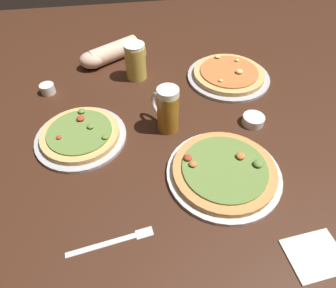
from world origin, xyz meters
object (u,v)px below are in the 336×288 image
object	(u,v)px
ramekin_butter	(48,89)
pizza_plate_near	(224,171)
pizza_plate_far	(81,135)
pizza_plate_side	(229,75)
napkin_folded	(315,255)
beer_mug_dark	(167,109)
diner_arm	(107,54)
beer_mug_amber	(136,61)
ramekin_sauce	(253,120)
fork_left	(113,242)

from	to	relation	value
ramekin_butter	pizza_plate_near	bearing A→B (deg)	-41.36
pizza_plate_near	pizza_plate_far	world-z (taller)	pizza_plate_near
pizza_plate_side	napkin_folded	distance (m)	0.75
pizza_plate_side	ramekin_butter	world-z (taller)	pizza_plate_side
pizza_plate_side	napkin_folded	size ratio (longest dim) A/B	2.48
beer_mug_dark	diner_arm	size ratio (longest dim) A/B	0.62
beer_mug_amber	napkin_folded	bearing A→B (deg)	-66.46
diner_arm	beer_mug_amber	bearing A→B (deg)	-48.91
pizza_plate_far	ramekin_sauce	world-z (taller)	pizza_plate_far
beer_mug_amber	pizza_plate_far	bearing A→B (deg)	-122.64
diner_arm	pizza_plate_far	bearing A→B (deg)	-101.79
pizza_plate_side	beer_mug_amber	world-z (taller)	beer_mug_amber
ramekin_sauce	napkin_folded	world-z (taller)	ramekin_sauce
pizza_plate_near	diner_arm	bearing A→B (deg)	115.40
pizza_plate_far	diner_arm	bearing A→B (deg)	78.21
pizza_plate_side	ramekin_butter	distance (m)	0.72
pizza_plate_side	diner_arm	bearing A→B (deg)	157.10
pizza_plate_far	pizza_plate_side	world-z (taller)	pizza_plate_side
pizza_plate_near	beer_mug_dark	xyz separation A→B (m)	(-0.13, 0.23, 0.06)
pizza_plate_near	napkin_folded	world-z (taller)	pizza_plate_near
ramekin_butter	diner_arm	xyz separation A→B (m)	(0.23, 0.19, 0.02)
beer_mug_dark	napkin_folded	world-z (taller)	beer_mug_dark
beer_mug_dark	ramekin_butter	xyz separation A→B (m)	(-0.42, 0.26, -0.06)
pizza_plate_near	ramekin_sauce	xyz separation A→B (m)	(0.16, 0.20, -0.00)
beer_mug_dark	ramekin_sauce	size ratio (longest dim) A/B	2.15
pizza_plate_side	beer_mug_amber	distance (m)	0.38
diner_arm	fork_left	bearing A→B (deg)	-90.34
pizza_plate_far	pizza_plate_side	distance (m)	0.64
pizza_plate_near	pizza_plate_side	distance (m)	0.50
pizza_plate_side	fork_left	xyz separation A→B (m)	(-0.49, -0.64, -0.01)
pizza_plate_near	ramekin_butter	xyz separation A→B (m)	(-0.56, 0.49, 0.00)
pizza_plate_side	fork_left	size ratio (longest dim) A/B	1.54
beer_mug_amber	pizza_plate_near	bearing A→B (deg)	-69.24
pizza_plate_near	ramekin_butter	world-z (taller)	pizza_plate_near
beer_mug_amber	ramekin_sauce	bearing A→B (deg)	-43.08
ramekin_butter	beer_mug_dark	bearing A→B (deg)	-31.80
pizza_plate_near	beer_mug_dark	bearing A→B (deg)	120.34
pizza_plate_near	ramekin_sauce	size ratio (longest dim) A/B	4.48
beer_mug_amber	ramekin_sauce	xyz separation A→B (m)	(0.37, -0.35, -0.06)
diner_arm	napkin_folded	bearing A→B (deg)	-63.59
napkin_folded	fork_left	distance (m)	0.49
pizza_plate_far	fork_left	distance (m)	0.39
pizza_plate_far	pizza_plate_side	size ratio (longest dim) A/B	0.89
napkin_folded	fork_left	xyz separation A→B (m)	(-0.48, 0.11, -0.00)
ramekin_sauce	pizza_plate_near	bearing A→B (deg)	-129.09
pizza_plate_side	pizza_plate_far	bearing A→B (deg)	-155.87
beer_mug_dark	pizza_plate_side	bearing A→B (deg)	40.46
ramekin_sauce	ramekin_butter	size ratio (longest dim) A/B	1.39
beer_mug_amber	ramekin_butter	world-z (taller)	beer_mug_amber
beer_mug_amber	diner_arm	size ratio (longest dim) A/B	0.55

